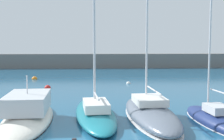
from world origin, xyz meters
TOP-DOWN VIEW (x-y plane):
  - breakwater_seawall at (0.00, 41.65)m, footprint 108.00×2.05m
  - motorboat_ivory_second at (-3.52, 4.13)m, footprint 3.41×9.39m
  - sailboat_teal_third at (0.62, 4.85)m, footprint 3.44×9.58m
  - sailboat_slate_fourth at (4.15, 4.43)m, footprint 3.40×9.69m
  - sailboat_navy_fifth at (7.82, 3.12)m, footprint 2.62×6.87m
  - mooring_buoy_red at (-4.55, 17.34)m, footprint 0.68×0.68m
  - mooring_buoy_orange at (-7.58, 25.10)m, footprint 0.75×0.75m
  - mooring_buoy_white at (4.44, 20.26)m, footprint 0.52×0.52m

SIDE VIEW (x-z plane):
  - mooring_buoy_red at x=-4.55m, z-range -0.34..0.34m
  - mooring_buoy_orange at x=-7.58m, z-range -0.37..0.37m
  - mooring_buoy_white at x=4.44m, z-range -0.26..0.26m
  - sailboat_navy_fifth at x=7.82m, z-range -6.82..7.44m
  - motorboat_ivory_second at x=-3.52m, z-range -1.27..2.08m
  - sailboat_slate_fourth at x=4.15m, z-range -8.42..9.28m
  - sailboat_teal_third at x=0.62m, z-range -9.63..10.60m
  - breakwater_seawall at x=0.00m, z-range 0.00..2.70m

